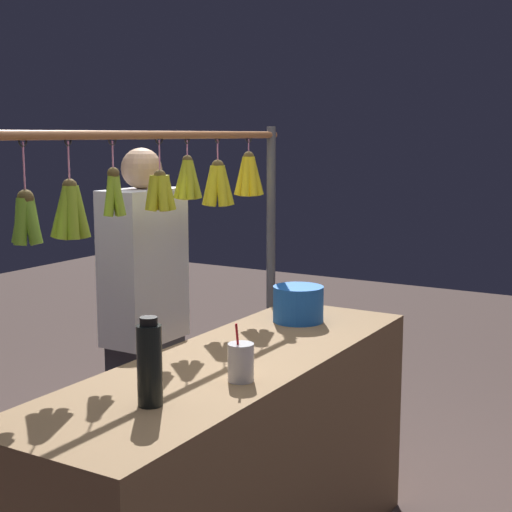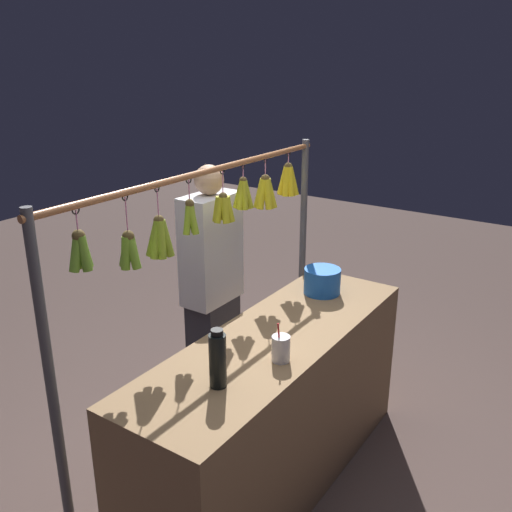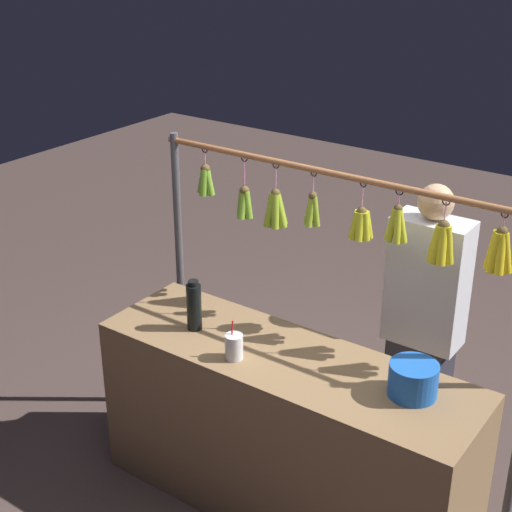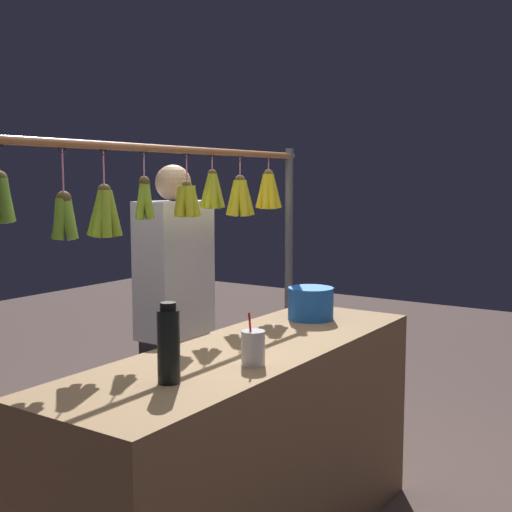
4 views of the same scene
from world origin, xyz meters
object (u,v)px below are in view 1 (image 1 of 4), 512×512
water_bottle (150,364)px  blue_bucket (298,304)px  vendor_person (145,334)px  drink_cup (241,362)px

water_bottle → blue_bucket: bearing=-174.9°
water_bottle → vendor_person: size_ratio=0.16×
drink_cup → vendor_person: (-0.58, -0.86, -0.15)m
blue_bucket → drink_cup: drink_cup is taller
blue_bucket → water_bottle: bearing=5.1°
blue_bucket → vendor_person: bearing=-70.2°
blue_bucket → drink_cup: 0.84m
drink_cup → vendor_person: vendor_person is taller
blue_bucket → drink_cup: (0.81, 0.21, -0.01)m
water_bottle → drink_cup: size_ratio=1.38×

